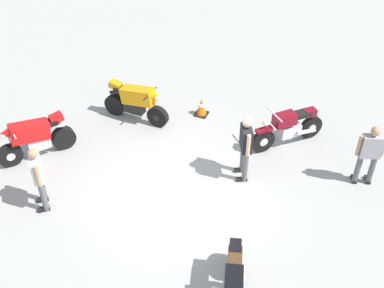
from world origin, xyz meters
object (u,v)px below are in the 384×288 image
Objects in this scene: motorcycle_black_cruiser at (233,285)px; traffic_cone at (201,107)px; motorcycle_red_sportbike at (35,137)px; person_in_gray_shirt at (370,152)px; person_in_black_shirt at (246,144)px; motorcycle_maroon_cruiser at (289,128)px; person_in_white_shirt at (38,175)px; motorcycle_orange_sportbike at (136,101)px.

motorcycle_black_cruiser reaches higher than traffic_cone.
person_in_gray_shirt is at bearing 141.63° from motorcycle_red_sportbike.
motorcycle_black_cruiser is at bearing 137.43° from person_in_gray_shirt.
motorcycle_red_sportbike is 5.15m from person_in_black_shirt.
person_in_gray_shirt is at bearing 164.94° from traffic_cone.
person_in_white_shirt is (4.49, 4.20, 0.38)m from motorcycle_maroon_cruiser.
motorcycle_maroon_cruiser is 5.01m from motorcycle_black_cruiser.
person_in_gray_shirt is at bearing 0.83° from motorcycle_orange_sportbike.
person_in_white_shirt is at bearing 7.64° from person_in_black_shirt.
motorcycle_black_cruiser is (-0.16, 5.00, 0.00)m from motorcycle_maroon_cruiser.
motorcycle_orange_sportbike is at bearing -152.64° from motorcycle_black_cruiser.
person_in_gray_shirt is (-2.66, -0.82, -0.05)m from person_in_black_shirt.
person_in_gray_shirt is (-6.08, 0.32, 0.32)m from motorcycle_orange_sportbike.
motorcycle_red_sportbike is 6.34m from motorcycle_maroon_cruiser.
motorcycle_maroon_cruiser is at bearing 153.23° from motorcycle_red_sportbike.
motorcycle_maroon_cruiser is at bearing 170.63° from traffic_cone.
motorcycle_orange_sportbike reaches higher than motorcycle_maroon_cruiser.
motorcycle_black_cruiser is at bearing 45.82° from motorcycle_maroon_cruiser.
motorcycle_maroon_cruiser is 1.81m from person_in_black_shirt.
person_in_white_shirt is 3.03× the size of traffic_cone.
motorcycle_red_sportbike is 1.03× the size of person_in_gray_shirt.
motorcycle_red_sportbike reaches higher than motorcycle_maroon_cruiser.
person_in_white_shirt reaches higher than motorcycle_maroon_cruiser.
motorcycle_orange_sportbike reaches higher than traffic_cone.
motorcycle_black_cruiser is at bearing -42.91° from motorcycle_orange_sportbike.
motorcycle_red_sportbike is 0.99× the size of person_in_black_shirt.
person_in_black_shirt is at bearing 132.32° from traffic_cone.
person_in_white_shirt is (6.46, 3.41, -0.01)m from person_in_gray_shirt.
motorcycle_maroon_cruiser is 2.17m from person_in_gray_shirt.
motorcycle_red_sportbike is 1.06× the size of motorcycle_maroon_cruiser.
motorcycle_maroon_cruiser is at bearing -177.63° from person_in_white_shirt.
person_in_white_shirt is (-1.19, 1.38, 0.31)m from motorcycle_red_sportbike.
motorcycle_red_sportbike is 6.23m from motorcycle_black_cruiser.
person_in_white_shirt is at bearing 77.52° from motorcycle_red_sportbike.
person_in_gray_shirt is 7.31m from person_in_white_shirt.
motorcycle_orange_sportbike is 1.22× the size of person_in_white_shirt.
motorcycle_black_cruiser is 1.26× the size of person_in_gray_shirt.
person_in_black_shirt is 1.05× the size of person_in_white_shirt.
person_in_gray_shirt is (-1.82, -4.21, 0.40)m from motorcycle_black_cruiser.
motorcycle_red_sportbike is at bearing 45.83° from traffic_cone.
person_in_black_shirt is at bearing 21.13° from motorcycle_maroon_cruiser.
person_in_gray_shirt is (-7.65, -2.02, 0.32)m from motorcycle_red_sportbike.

